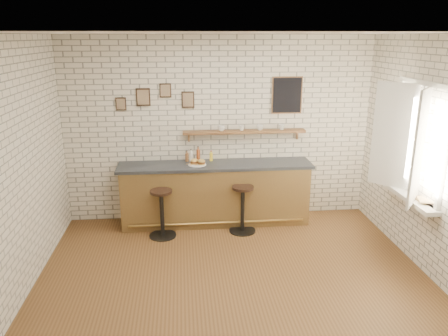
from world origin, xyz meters
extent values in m
plane|color=brown|center=(0.00, 0.00, 0.00)|extent=(5.00, 5.00, 0.00)
cube|color=brown|center=(-0.09, 1.70, 0.48)|extent=(3.00, 0.58, 0.96)
cube|color=#2D333A|center=(-0.09, 1.70, 0.98)|extent=(3.10, 0.62, 0.05)
cylinder|color=olive|center=(-0.09, 1.38, 0.12)|extent=(2.79, 0.04, 0.04)
cylinder|color=white|center=(-0.38, 1.66, 1.02)|extent=(0.28, 0.28, 0.01)
cylinder|color=#DF9F4E|center=(-0.32, 1.68, 1.02)|extent=(0.05, 0.05, 0.00)
cylinder|color=#DF9F4E|center=(-0.35, 1.64, 1.02)|extent=(0.05, 0.05, 0.00)
cylinder|color=#DF9F4E|center=(-0.49, 1.73, 1.02)|extent=(0.06, 0.06, 0.00)
cylinder|color=#DF9F4E|center=(-0.34, 1.71, 1.02)|extent=(0.06, 0.06, 0.00)
cylinder|color=#DF9F4E|center=(-0.49, 1.62, 1.02)|extent=(0.06, 0.06, 0.00)
cylinder|color=#DF9F4E|center=(-0.34, 1.66, 1.02)|extent=(0.04, 0.04, 0.00)
cylinder|color=#DF9F4E|center=(-0.40, 1.61, 1.02)|extent=(0.05, 0.05, 0.00)
cylinder|color=#DF9F4E|center=(-0.49, 1.60, 1.02)|extent=(0.04, 0.04, 0.00)
cylinder|color=#DF9F4E|center=(-0.54, 1.67, 1.02)|extent=(0.05, 0.05, 0.00)
cylinder|color=#DF9F4E|center=(-0.34, 1.61, 1.02)|extent=(0.06, 0.06, 0.00)
cylinder|color=#DF9F4E|center=(-0.48, 1.68, 1.02)|extent=(0.04, 0.04, 0.00)
cylinder|color=#DF9F4E|center=(-0.35, 1.64, 1.02)|extent=(0.05, 0.05, 0.00)
cylinder|color=brown|center=(-0.54, 1.88, 1.08)|extent=(0.06, 0.06, 0.14)
cylinder|color=brown|center=(-0.54, 1.88, 1.17)|extent=(0.02, 0.02, 0.03)
cylinder|color=black|center=(-0.54, 1.88, 1.19)|extent=(0.02, 0.02, 0.01)
cylinder|color=silver|center=(-0.47, 1.88, 1.09)|extent=(0.05, 0.05, 0.16)
cylinder|color=silver|center=(-0.47, 1.88, 1.19)|extent=(0.02, 0.02, 0.04)
cylinder|color=black|center=(-0.47, 1.88, 1.21)|extent=(0.02, 0.02, 0.01)
cylinder|color=#983F18|center=(-0.36, 1.88, 1.11)|extent=(0.06, 0.06, 0.19)
cylinder|color=#983F18|center=(-0.36, 1.88, 1.23)|extent=(0.02, 0.02, 0.04)
cylinder|color=black|center=(-0.36, 1.88, 1.25)|extent=(0.02, 0.02, 0.01)
cylinder|color=yellow|center=(-0.15, 1.88, 1.08)|extent=(0.05, 0.05, 0.13)
cylinder|color=yellow|center=(-0.15, 1.88, 1.16)|extent=(0.02, 0.02, 0.03)
cylinder|color=maroon|center=(-0.15, 1.88, 1.17)|extent=(0.03, 0.03, 0.01)
cylinder|color=black|center=(-0.95, 1.24, 0.01)|extent=(0.42, 0.42, 0.02)
cylinder|color=black|center=(-0.95, 1.24, 0.37)|extent=(0.06, 0.06, 0.69)
cylinder|color=black|center=(-0.95, 1.24, 0.73)|extent=(0.38, 0.38, 0.04)
cylinder|color=black|center=(0.30, 1.30, 0.01)|extent=(0.42, 0.42, 0.02)
cylinder|color=black|center=(0.30, 1.30, 0.37)|extent=(0.06, 0.06, 0.69)
cylinder|color=black|center=(0.30, 1.30, 0.73)|extent=(0.42, 0.42, 0.04)
cube|color=brown|center=(0.40, 1.90, 1.48)|extent=(2.00, 0.18, 0.04)
cube|color=brown|center=(-0.50, 1.97, 1.40)|extent=(0.03, 0.04, 0.16)
cube|color=brown|center=(1.30, 1.97, 1.40)|extent=(0.03, 0.04, 0.16)
imported|color=white|center=(0.02, 1.90, 1.54)|extent=(0.16, 0.16, 0.09)
imported|color=white|center=(0.35, 1.90, 1.54)|extent=(0.12, 0.12, 0.08)
imported|color=white|center=(0.66, 1.90, 1.54)|extent=(0.13, 0.13, 0.09)
imported|color=white|center=(1.01, 1.90, 1.54)|extent=(0.11, 0.11, 0.09)
cube|color=black|center=(-1.20, 1.98, 2.05)|extent=(0.22, 0.02, 0.28)
cube|color=black|center=(-0.85, 1.98, 2.15)|extent=(0.18, 0.02, 0.22)
cube|color=black|center=(-0.50, 1.98, 2.00)|extent=(0.20, 0.02, 0.26)
cube|color=black|center=(-1.55, 1.98, 1.95)|extent=(0.16, 0.02, 0.20)
cube|color=black|center=(1.10, 1.98, 2.05)|extent=(0.46, 0.02, 0.56)
cube|color=white|center=(2.40, 0.30, 0.90)|extent=(0.20, 1.35, 0.06)
cube|color=white|center=(2.47, 0.30, 2.40)|extent=(0.05, 1.30, 0.06)
cube|color=white|center=(2.47, 0.30, 0.90)|extent=(0.05, 1.30, 0.06)
cube|color=white|center=(2.47, -0.30, 1.65)|extent=(0.05, 0.06, 1.50)
cube|color=white|center=(2.47, 0.90, 1.65)|extent=(0.05, 0.06, 1.50)
cube|color=white|center=(2.32, 0.00, 1.65)|extent=(0.40, 0.46, 1.46)
cube|color=white|center=(2.32, 0.60, 1.65)|extent=(0.40, 0.46, 1.46)
imported|color=tan|center=(2.38, 0.00, 0.94)|extent=(0.21, 0.26, 0.02)
imported|color=tan|center=(2.38, -0.02, 0.96)|extent=(0.24, 0.29, 0.02)
camera|label=1|loc=(-0.61, -4.98, 2.97)|focal=35.00mm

